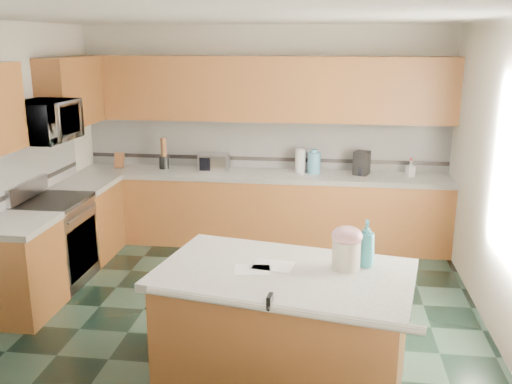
# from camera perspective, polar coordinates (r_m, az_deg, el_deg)

# --- Properties ---
(floor) EXTENTS (4.60, 4.60, 0.00)m
(floor) POSITION_cam_1_polar(r_m,az_deg,el_deg) (5.52, -2.07, -12.20)
(floor) COLOR black
(floor) RESTS_ON ground
(ceiling) EXTENTS (4.60, 4.60, 0.00)m
(ceiling) POSITION_cam_1_polar(r_m,az_deg,el_deg) (4.91, -2.38, 17.07)
(ceiling) COLOR white
(ceiling) RESTS_ON ground
(wall_back) EXTENTS (4.60, 0.04, 2.70)m
(wall_back) POSITION_cam_1_polar(r_m,az_deg,el_deg) (7.30, 0.88, 5.78)
(wall_back) COLOR silver
(wall_back) RESTS_ON ground
(wall_front) EXTENTS (4.60, 0.04, 2.70)m
(wall_front) POSITION_cam_1_polar(r_m,az_deg,el_deg) (2.90, -10.09, -9.14)
(wall_front) COLOR silver
(wall_front) RESTS_ON ground
(wall_right) EXTENTS (0.04, 4.60, 2.70)m
(wall_right) POSITION_cam_1_polar(r_m,az_deg,el_deg) (5.19, 23.93, 0.63)
(wall_right) COLOR silver
(wall_right) RESTS_ON ground
(back_base_cab) EXTENTS (4.60, 0.60, 0.86)m
(back_base_cab) POSITION_cam_1_polar(r_m,az_deg,el_deg) (7.20, 0.55, -1.88)
(back_base_cab) COLOR #512E12
(back_base_cab) RESTS_ON ground
(back_countertop) EXTENTS (4.60, 0.64, 0.06)m
(back_countertop) POSITION_cam_1_polar(r_m,az_deg,el_deg) (7.08, 0.56, 1.69)
(back_countertop) COLOR white
(back_countertop) RESTS_ON back_base_cab
(back_upper_cab) EXTENTS (4.60, 0.33, 0.78)m
(back_upper_cab) POSITION_cam_1_polar(r_m,az_deg,el_deg) (7.04, 0.72, 10.28)
(back_upper_cab) COLOR #512E12
(back_upper_cab) RESTS_ON wall_back
(back_backsplash) EXTENTS (4.60, 0.02, 0.63)m
(back_backsplash) POSITION_cam_1_polar(r_m,az_deg,el_deg) (7.29, 0.85, 4.85)
(back_backsplash) COLOR silver
(back_backsplash) RESTS_ON back_countertop
(back_accent_band) EXTENTS (4.60, 0.01, 0.05)m
(back_accent_band) POSITION_cam_1_polar(r_m,az_deg,el_deg) (7.32, 0.84, 3.34)
(back_accent_band) COLOR black
(back_accent_band) RESTS_ON back_countertop
(left_base_cab_rear) EXTENTS (0.60, 0.82, 0.86)m
(left_base_cab_rear) POSITION_cam_1_polar(r_m,az_deg,el_deg) (7.07, -16.52, -2.84)
(left_base_cab_rear) COLOR #512E12
(left_base_cab_rear) RESTS_ON ground
(left_counter_rear) EXTENTS (0.64, 0.82, 0.06)m
(left_counter_rear) POSITION_cam_1_polar(r_m,az_deg,el_deg) (6.95, -16.80, 0.78)
(left_counter_rear) COLOR white
(left_counter_rear) RESTS_ON left_base_cab_rear
(left_base_cab_front) EXTENTS (0.60, 0.72, 0.86)m
(left_base_cab_front) POSITION_cam_1_polar(r_m,az_deg,el_deg) (5.79, -22.61, -7.38)
(left_base_cab_front) COLOR #512E12
(left_base_cab_front) RESTS_ON ground
(left_counter_front) EXTENTS (0.64, 0.72, 0.06)m
(left_counter_front) POSITION_cam_1_polar(r_m,az_deg,el_deg) (5.64, -23.08, -3.05)
(left_counter_front) COLOR white
(left_counter_front) RESTS_ON left_base_cab_front
(left_backsplash) EXTENTS (0.02, 2.30, 0.63)m
(left_backsplash) POSITION_cam_1_polar(r_m,az_deg,el_deg) (6.36, -22.10, 2.22)
(left_backsplash) COLOR silver
(left_backsplash) RESTS_ON wall_left
(left_accent_band) EXTENTS (0.01, 2.30, 0.05)m
(left_accent_band) POSITION_cam_1_polar(r_m,az_deg,el_deg) (6.40, -21.88, 0.52)
(left_accent_band) COLOR black
(left_accent_band) RESTS_ON wall_left
(left_upper_cab_rear) EXTENTS (0.33, 1.09, 0.78)m
(left_upper_cab_rear) POSITION_cam_1_polar(r_m,az_deg,el_deg) (6.95, -18.03, 9.50)
(left_upper_cab_rear) COLOR #512E12
(left_upper_cab_rear) RESTS_ON wall_left
(range_body) EXTENTS (0.60, 0.76, 0.88)m
(range_body) POSITION_cam_1_polar(r_m,az_deg,el_deg) (6.39, -19.36, -4.88)
(range_body) COLOR #B7B7BC
(range_body) RESTS_ON ground
(range_oven_door) EXTENTS (0.02, 0.68, 0.55)m
(range_oven_door) POSITION_cam_1_polar(r_m,az_deg,el_deg) (6.28, -16.95, -5.41)
(range_oven_door) COLOR black
(range_oven_door) RESTS_ON range_body
(range_cooktop) EXTENTS (0.62, 0.78, 0.04)m
(range_cooktop) POSITION_cam_1_polar(r_m,az_deg,el_deg) (6.26, -19.72, -0.92)
(range_cooktop) COLOR black
(range_cooktop) RESTS_ON range_body
(range_handle) EXTENTS (0.02, 0.66, 0.02)m
(range_handle) POSITION_cam_1_polar(r_m,az_deg,el_deg) (6.15, -16.97, -2.11)
(range_handle) COLOR #B7B7BC
(range_handle) RESTS_ON range_body
(range_backguard) EXTENTS (0.06, 0.76, 0.18)m
(range_backguard) POSITION_cam_1_polar(r_m,az_deg,el_deg) (6.35, -21.90, 0.22)
(range_backguard) COLOR #B7B7BC
(range_backguard) RESTS_ON range_body
(microwave) EXTENTS (0.50, 0.73, 0.41)m
(microwave) POSITION_cam_1_polar(r_m,az_deg,el_deg) (6.09, -20.41, 6.63)
(microwave) COLOR #B7B7BC
(microwave) RESTS_ON wall_left
(island_base) EXTENTS (1.86, 1.28, 0.86)m
(island_base) POSITION_cam_1_polar(r_m,az_deg,el_deg) (4.34, 2.74, -13.85)
(island_base) COLOR #512E12
(island_base) RESTS_ON ground
(island_top) EXTENTS (1.98, 1.40, 0.06)m
(island_top) POSITION_cam_1_polar(r_m,az_deg,el_deg) (4.14, 2.82, -8.27)
(island_top) COLOR white
(island_top) RESTS_ON island_base
(island_bullnose) EXTENTS (1.79, 0.40, 0.06)m
(island_bullnose) POSITION_cam_1_polar(r_m,az_deg,el_deg) (3.65, 2.09, -11.59)
(island_bullnose) COLOR white
(island_bullnose) RESTS_ON island_base
(treat_jar) EXTENTS (0.23, 0.23, 0.21)m
(treat_jar) POSITION_cam_1_polar(r_m,az_deg,el_deg) (4.18, 9.02, -6.16)
(treat_jar) COLOR white
(treat_jar) RESTS_ON island_top
(treat_jar_lid) EXTENTS (0.22, 0.22, 0.14)m
(treat_jar_lid) POSITION_cam_1_polar(r_m,az_deg,el_deg) (4.13, 9.10, -4.34)
(treat_jar_lid) COLOR pink
(treat_jar_lid) RESTS_ON treat_jar
(treat_jar_knob) EXTENTS (0.07, 0.03, 0.03)m
(treat_jar_knob) POSITION_cam_1_polar(r_m,az_deg,el_deg) (4.12, 9.12, -3.71)
(treat_jar_knob) COLOR tan
(treat_jar_knob) RESTS_ON treat_jar_lid
(treat_jar_knob_end_l) EXTENTS (0.04, 0.04, 0.04)m
(treat_jar_knob_end_l) POSITION_cam_1_polar(r_m,az_deg,el_deg) (4.12, 8.61, -3.69)
(treat_jar_knob_end_l) COLOR tan
(treat_jar_knob_end_l) RESTS_ON treat_jar_lid
(treat_jar_knob_end_r) EXTENTS (0.04, 0.04, 0.04)m
(treat_jar_knob_end_r) POSITION_cam_1_polar(r_m,az_deg,el_deg) (4.12, 9.64, -3.73)
(treat_jar_knob_end_r) COLOR tan
(treat_jar_knob_end_r) RESTS_ON treat_jar_lid
(soap_bottle_island) EXTENTS (0.13, 0.13, 0.35)m
(soap_bottle_island) POSITION_cam_1_polar(r_m,az_deg,el_deg) (4.23, 10.97, -5.07)
(soap_bottle_island) COLOR teal
(soap_bottle_island) RESTS_ON island_top
(paper_sheet_a) EXTENTS (0.32, 0.26, 0.00)m
(paper_sheet_a) POSITION_cam_1_polar(r_m,az_deg,el_deg) (4.21, 1.73, -7.35)
(paper_sheet_a) COLOR white
(paper_sheet_a) RESTS_ON island_top
(paper_sheet_b) EXTENTS (0.28, 0.22, 0.00)m
(paper_sheet_b) POSITION_cam_1_polar(r_m,az_deg,el_deg) (4.14, -0.39, -7.77)
(paper_sheet_b) COLOR white
(paper_sheet_b) RESTS_ON island_top
(clamp_body) EXTENTS (0.04, 0.10, 0.08)m
(clamp_body) POSITION_cam_1_polar(r_m,az_deg,el_deg) (3.66, 1.38, -10.85)
(clamp_body) COLOR black
(clamp_body) RESTS_ON island_top
(clamp_handle) EXTENTS (0.01, 0.06, 0.01)m
(clamp_handle) POSITION_cam_1_polar(r_m,az_deg,el_deg) (3.62, 1.28, -11.52)
(clamp_handle) COLOR black
(clamp_handle) RESTS_ON island_top
(knife_block) EXTENTS (0.12, 0.15, 0.21)m
(knife_block) POSITION_cam_1_polar(r_m,az_deg,el_deg) (7.54, -13.50, 3.10)
(knife_block) COLOR #472814
(knife_block) RESTS_ON back_countertop
(utensil_crock) EXTENTS (0.13, 0.13, 0.16)m
(utensil_crock) POSITION_cam_1_polar(r_m,az_deg,el_deg) (7.39, -9.16, 2.94)
(utensil_crock) COLOR black
(utensil_crock) RESTS_ON back_countertop
(utensil_bundle) EXTENTS (0.08, 0.08, 0.24)m
(utensil_bundle) POSITION_cam_1_polar(r_m,az_deg,el_deg) (7.35, -9.23, 4.46)
(utensil_bundle) COLOR #472814
(utensil_bundle) RESTS_ON utensil_crock
(toaster_oven) EXTENTS (0.37, 0.26, 0.21)m
(toaster_oven) POSITION_cam_1_polar(r_m,az_deg,el_deg) (7.19, -4.24, 2.96)
(toaster_oven) COLOR #B7B7BC
(toaster_oven) RESTS_ON back_countertop
(toaster_oven_door) EXTENTS (0.32, 0.01, 0.17)m
(toaster_oven_door) POSITION_cam_1_polar(r_m,az_deg,el_deg) (7.08, -4.42, 2.76)
(toaster_oven_door) COLOR black
(toaster_oven_door) RESTS_ON toaster_oven
(paper_towel) EXTENTS (0.13, 0.13, 0.29)m
(paper_towel) POSITION_cam_1_polar(r_m,az_deg,el_deg) (7.10, 4.45, 3.13)
(paper_towel) COLOR white
(paper_towel) RESTS_ON back_countertop
(paper_towel_base) EXTENTS (0.19, 0.19, 0.01)m
(paper_towel_base) POSITION_cam_1_polar(r_m,az_deg,el_deg) (7.12, 4.42, 2.04)
(paper_towel_base) COLOR #B7B7BC
(paper_towel_base) RESTS_ON back_countertop
(water_jug) EXTENTS (0.16, 0.16, 0.26)m
(water_jug) POSITION_cam_1_polar(r_m,az_deg,el_deg) (7.05, 5.82, 2.91)
(water_jug) COLOR #5093B2
(water_jug) RESTS_ON back_countertop
(water_jug_neck) EXTENTS (0.08, 0.08, 0.04)m
(water_jug_neck) POSITION_cam_1_polar(r_m,az_deg,el_deg) (7.02, 5.86, 4.12)
(water_jug_neck) COLOR #5093B2
(water_jug_neck) RESTS_ON water_jug
(coffee_maker) EXTENTS (0.22, 0.23, 0.29)m
(coffee_maker) POSITION_cam_1_polar(r_m,az_deg,el_deg) (7.08, 10.53, 2.88)
(coffee_maker) COLOR black
(coffee_maker) RESTS_ON back_countertop
(coffee_carafe) EXTENTS (0.12, 0.12, 0.12)m
(coffee_carafe) POSITION_cam_1_polar(r_m,az_deg,el_deg) (7.05, 10.51, 2.13)
(coffee_carafe) COLOR black
(coffee_carafe) RESTS_ON back_countertop
(soap_bottle_back) EXTENTS (0.12, 0.12, 0.20)m
(soap_bottle_back) POSITION_cam_1_polar(r_m,az_deg,el_deg) (7.11, 15.19, 2.28)
(soap_bottle_back) COLOR white
(soap_bottle_back) RESTS_ON back_countertop
(soap_back_cap) EXTENTS (0.02, 0.02, 0.03)m
(soap_back_cap) POSITION_cam_1_polar(r_m,az_deg,el_deg) (7.09, 15.25, 3.16)
(soap_back_cap) COLOR red
(soap_back_cap) RESTS_ON soap_bottle_back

